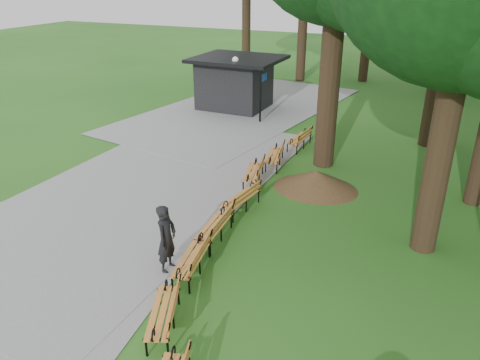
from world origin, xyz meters
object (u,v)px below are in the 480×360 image
at_px(bench_6, 274,155).
at_px(kiosk, 234,83).
at_px(lamp_post, 235,74).
at_px(bench_5, 253,172).
at_px(bench_3, 214,227).
at_px(dirt_mound, 316,180).
at_px(bench_2, 191,259).
at_px(bench_1, 163,312).
at_px(bench_7, 299,139).
at_px(person, 167,239).
at_px(bench_4, 241,198).

bearing_deg(bench_6, kiosk, -156.48).
height_order(lamp_post, bench_6, lamp_post).
xyz_separation_m(lamp_post, bench_5, (4.25, -7.92, -1.82)).
height_order(bench_3, bench_6, same).
xyz_separation_m(kiosk, dirt_mound, (7.17, -8.82, -1.11)).
bearing_deg(bench_2, kiosk, -169.47).
distance_m(dirt_mound, bench_2, 6.57).
height_order(bench_1, bench_7, same).
bearing_deg(lamp_post, bench_6, -53.80).
xyz_separation_m(kiosk, bench_7, (5.36, -4.96, -1.02)).
relative_size(dirt_mound, bench_7, 1.36).
distance_m(bench_1, bench_6, 9.96).
bearing_deg(bench_2, bench_3, 177.07).
xyz_separation_m(bench_2, bench_6, (-0.52, 7.84, 0.00)).
bearing_deg(lamp_post, person, -72.98).
height_order(person, bench_5, person).
distance_m(bench_4, bench_6, 4.12).
xyz_separation_m(bench_3, bench_6, (-0.31, 6.12, 0.00)).
relative_size(bench_3, bench_4, 1.00).
bearing_deg(person, bench_5, -2.30).
xyz_separation_m(kiosk, bench_6, (5.05, -7.35, -1.02)).
bearing_deg(bench_5, bench_3, -5.41).
xyz_separation_m(bench_4, bench_6, (-0.29, 4.11, 0.00)).
xyz_separation_m(bench_4, bench_5, (-0.44, 2.20, 0.00)).
distance_m(person, bench_4, 3.89).
xyz_separation_m(person, kiosk, (-4.93, 15.30, 0.51)).
bearing_deg(lamp_post, bench_7, -37.54).
distance_m(bench_3, bench_5, 4.23).
relative_size(lamp_post, bench_6, 1.66).
bearing_deg(bench_7, bench_1, 7.68).
relative_size(bench_2, bench_5, 1.00).
xyz_separation_m(bench_1, bench_7, (-0.64, 12.30, 0.00)).
distance_m(person, lamp_post, 14.66).
xyz_separation_m(kiosk, lamp_post, (0.65, -1.34, 0.80)).
bearing_deg(bench_1, bench_7, 160.32).
xyz_separation_m(bench_1, bench_6, (-0.95, 9.91, 0.00)).
bearing_deg(bench_5, bench_6, 163.86).
bearing_deg(kiosk, dirt_mound, -49.36).
bearing_deg(dirt_mound, bench_1, -97.89).
xyz_separation_m(person, bench_4, (0.41, 3.84, -0.51)).
bearing_deg(person, bench_7, -4.95).
height_order(bench_1, bench_6, same).
height_order(person, bench_7, person).
height_order(bench_4, bench_5, same).
bearing_deg(bench_4, bench_5, -160.77).
xyz_separation_m(dirt_mound, bench_6, (-2.12, 1.47, 0.09)).
distance_m(bench_2, bench_6, 7.86).
bearing_deg(bench_1, bench_5, 165.17).
height_order(kiosk, bench_6, kiosk).
distance_m(lamp_post, dirt_mound, 10.10).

